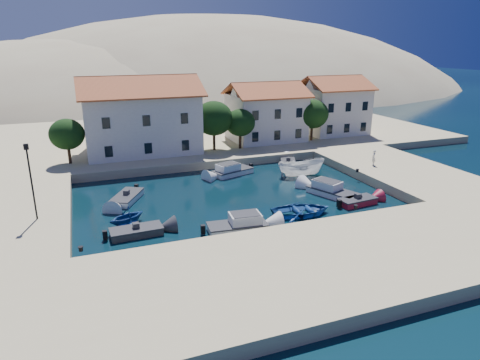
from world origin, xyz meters
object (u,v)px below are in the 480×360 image
at_px(rowboat_south, 301,214).
at_px(pedestrian, 374,158).
at_px(cabin_cruiser_south, 237,225).
at_px(building_left, 141,114).
at_px(building_mid, 266,111).
at_px(cabin_cruiser_east, 333,191).
at_px(building_right, 333,104).
at_px(boat_east, 301,176).
at_px(lamppost, 30,175).

bearing_deg(rowboat_south, pedestrian, -52.93).
xyz_separation_m(cabin_cruiser_south, rowboat_south, (6.53, 1.20, -0.48)).
height_order(building_left, building_mid, building_left).
distance_m(rowboat_south, cabin_cruiser_east, 6.28).
bearing_deg(building_right, cabin_cruiser_east, -121.90).
xyz_separation_m(building_right, cabin_cruiser_east, (-14.49, -23.29, -5.00)).
bearing_deg(cabin_cruiser_south, building_mid, 67.40).
bearing_deg(building_left, cabin_cruiser_east, -53.93).
xyz_separation_m(cabin_cruiser_south, boat_east, (12.10, 11.55, -0.48)).
relative_size(lamppost, rowboat_south, 1.17).
relative_size(building_mid, cabin_cruiser_east, 1.87).
bearing_deg(building_mid, cabin_cruiser_south, -118.17).
relative_size(building_mid, building_right, 1.11).
relative_size(building_left, cabin_cruiser_east, 2.62).
height_order(building_right, cabin_cruiser_south, building_right).
bearing_deg(building_mid, pedestrian, -70.73).
bearing_deg(rowboat_south, cabin_cruiser_east, -52.01).
height_order(building_mid, cabin_cruiser_south, building_mid).
xyz_separation_m(cabin_cruiser_south, pedestrian, (20.39, 9.47, 1.43)).
bearing_deg(building_right, boat_east, -131.28).
height_order(cabin_cruiser_south, pedestrian, pedestrian).
bearing_deg(cabin_cruiser_south, cabin_cruiser_east, 26.33).
height_order(building_mid, cabin_cruiser_east, building_mid).
bearing_deg(lamppost, cabin_cruiser_east, -2.73).
height_order(building_left, rowboat_south, building_left).
bearing_deg(boat_east, pedestrian, -94.15).
bearing_deg(pedestrian, building_mid, -113.94).
relative_size(rowboat_south, pedestrian, 2.95).
relative_size(boat_east, pedestrian, 3.05).
bearing_deg(cabin_cruiser_south, lamppost, 164.69).
xyz_separation_m(boat_east, pedestrian, (8.30, -2.08, 1.90)).
bearing_deg(pedestrian, cabin_cruiser_south, -18.29).
distance_m(building_mid, pedestrian, 18.63).
xyz_separation_m(building_right, lamppost, (-41.50, -22.00, -0.72)).
xyz_separation_m(lamppost, boat_east, (27.25, 5.77, -4.75)).
height_order(building_left, cabin_cruiser_east, building_left).
distance_m(building_mid, boat_east, 16.25).
distance_m(building_mid, cabin_cruiser_east, 22.92).
bearing_deg(building_left, building_mid, 3.18).
relative_size(building_right, cabin_cruiser_south, 1.89).
height_order(rowboat_south, pedestrian, pedestrian).
bearing_deg(boat_east, rowboat_south, 161.64).
distance_m(lamppost, boat_east, 28.26).
bearing_deg(cabin_cruiser_east, building_right, -54.55).
bearing_deg(building_right, building_left, -176.19).
bearing_deg(building_left, rowboat_south, -67.50).
xyz_separation_m(cabin_cruiser_east, pedestrian, (8.54, 4.98, 1.43)).
height_order(building_left, pedestrian, building_left).
relative_size(building_left, lamppost, 2.36).
xyz_separation_m(building_right, rowboat_south, (-19.82, -26.58, -5.47)).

